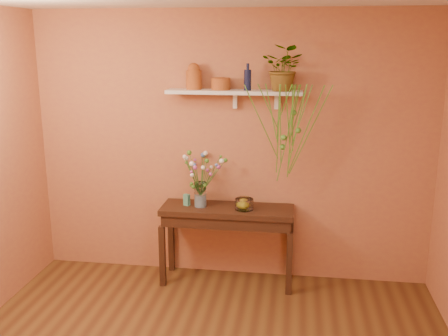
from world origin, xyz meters
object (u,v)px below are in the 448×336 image
object	(u,v)px
glass_vase	(200,196)
bouquet	(200,168)
terracotta_jug	(194,77)
sideboard	(227,218)
spider_plant	(285,68)
glass_bowl	(244,205)
blue_bottle	(248,79)

from	to	relation	value
glass_vase	bouquet	bearing A→B (deg)	96.70
terracotta_jug	sideboard	bearing A→B (deg)	-19.82
spider_plant	sideboard	bearing A→B (deg)	-171.61
sideboard	bouquet	bearing A→B (deg)	178.06
bouquet	glass_bowl	distance (m)	0.56
blue_bottle	spider_plant	xyz separation A→B (m)	(0.34, -0.00, 0.11)
glass_vase	glass_bowl	distance (m)	0.44
terracotta_jug	glass_bowl	bearing A→B (deg)	-17.63
glass_vase	bouquet	distance (m)	0.29
blue_bottle	glass_bowl	size ratio (longest dim) A/B	1.41
sideboard	terracotta_jug	bearing A→B (deg)	160.18
sideboard	blue_bottle	size ratio (longest dim) A/B	5.19
sideboard	glass_vase	xyz separation A→B (m)	(-0.27, -0.01, 0.22)
blue_bottle	glass_vase	size ratio (longest dim) A/B	1.01
terracotta_jug	blue_bottle	world-z (taller)	blue_bottle
bouquet	terracotta_jug	bearing A→B (deg)	123.06
sideboard	spider_plant	xyz separation A→B (m)	(0.52, 0.08, 1.47)
glass_vase	sideboard	bearing A→B (deg)	2.39
glass_bowl	sideboard	bearing A→B (deg)	166.96
glass_bowl	spider_plant	bearing A→B (deg)	18.41
sideboard	blue_bottle	bearing A→B (deg)	23.95
terracotta_jug	spider_plant	bearing A→B (deg)	-3.14
sideboard	bouquet	distance (m)	0.57
bouquet	glass_bowl	bearing A→B (deg)	-6.31
bouquet	glass_bowl	world-z (taller)	bouquet
blue_bottle	bouquet	size ratio (longest dim) A/B	0.49
terracotta_jug	spider_plant	size ratio (longest dim) A/B	0.59
bouquet	glass_bowl	size ratio (longest dim) A/B	2.90
blue_bottle	sideboard	bearing A→B (deg)	-156.05
glass_bowl	blue_bottle	bearing A→B (deg)	86.06
glass_bowl	bouquet	bearing A→B (deg)	173.69
spider_plant	bouquet	size ratio (longest dim) A/B	0.82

